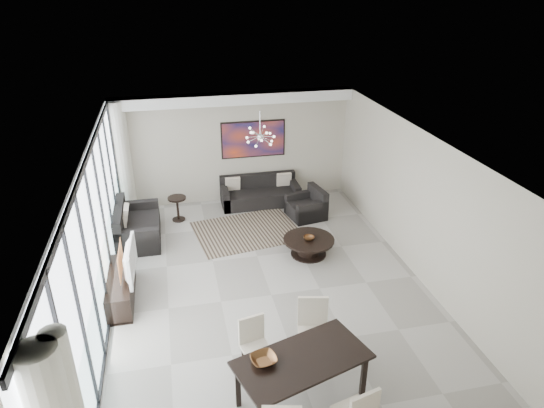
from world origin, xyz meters
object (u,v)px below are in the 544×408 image
object	(u,v)px
sofa_main	(260,195)
dining_table	(302,363)
coffee_table	(309,246)
television	(126,261)
tv_console	(121,287)

from	to	relation	value
sofa_main	dining_table	size ratio (longest dim) A/B	1.00
dining_table	sofa_main	bearing A→B (deg)	83.95
coffee_table	sofa_main	world-z (taller)	sofa_main
coffee_table	sofa_main	xyz separation A→B (m)	(-0.53, 2.79, 0.03)
television	dining_table	xyz separation A→B (m)	(2.48, -3.02, -0.14)
sofa_main	tv_console	distance (m)	4.89
television	sofa_main	bearing A→B (deg)	-39.41
coffee_table	sofa_main	distance (m)	2.84
sofa_main	television	distance (m)	4.83
coffee_table	dining_table	bearing A→B (deg)	-107.81
coffee_table	dining_table	xyz separation A→B (m)	(-1.23, -3.81, 0.46)
sofa_main	tv_console	size ratio (longest dim) A/B	1.26
sofa_main	tv_console	world-z (taller)	sofa_main
coffee_table	dining_table	distance (m)	4.03
tv_console	dining_table	xyz separation A→B (m)	(2.64, -3.04, 0.43)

